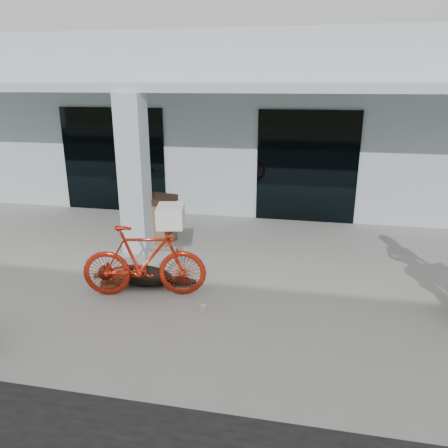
# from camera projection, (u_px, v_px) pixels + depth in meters

# --- Properties ---
(ground) EXTENTS (80.00, 80.00, 0.00)m
(ground) POSITION_uv_depth(u_px,v_px,m) (175.00, 310.00, 6.64)
(ground) COLOR #A9A8A0
(ground) RESTS_ON ground
(building) EXTENTS (22.00, 7.00, 4.50)m
(building) POSITION_uv_depth(u_px,v_px,m) (253.00, 117.00, 13.86)
(building) COLOR silver
(building) RESTS_ON ground
(storefront_glass_left) EXTENTS (2.80, 0.06, 2.70)m
(storefront_glass_left) POSITION_uv_depth(u_px,v_px,m) (114.00, 160.00, 11.46)
(storefront_glass_left) COLOR black
(storefront_glass_left) RESTS_ON ground
(storefront_glass_right) EXTENTS (2.40, 0.06, 2.70)m
(storefront_glass_right) POSITION_uv_depth(u_px,v_px,m) (307.00, 167.00, 10.52)
(storefront_glass_right) COLOR black
(storefront_glass_right) RESTS_ON ground
(column) EXTENTS (0.50, 0.50, 3.12)m
(column) POSITION_uv_depth(u_px,v_px,m) (134.00, 175.00, 8.58)
(column) COLOR silver
(column) RESTS_ON ground
(overhang) EXTENTS (22.00, 2.80, 0.18)m
(overhang) POSITION_uv_depth(u_px,v_px,m) (222.00, 87.00, 9.00)
(overhang) COLOR silver
(overhang) RESTS_ON column
(bicycle) EXTENTS (2.04, 0.96, 1.18)m
(bicycle) POSITION_uv_depth(u_px,v_px,m) (144.00, 261.00, 6.94)
(bicycle) COLOR #AE200E
(bicycle) RESTS_ON ground
(laundry_basket) EXTENTS (0.50, 0.61, 0.32)m
(laundry_basket) POSITION_uv_depth(u_px,v_px,m) (171.00, 216.00, 6.71)
(laundry_basket) COLOR white
(laundry_basket) RESTS_ON bicycle
(dog) EXTENTS (1.33, 0.82, 0.42)m
(dog) POSITION_uv_depth(u_px,v_px,m) (141.00, 274.00, 7.38)
(dog) COLOR black
(dog) RESTS_ON ground
(cup_near_dog) EXTENTS (0.11, 0.11, 0.11)m
(cup_near_dog) POSITION_uv_depth(u_px,v_px,m) (203.00, 308.00, 6.59)
(cup_near_dog) COLOR white
(cup_near_dog) RESTS_ON ground
(trash_receptacle) EXTENTS (0.71, 0.71, 1.03)m
(trash_receptacle) POSITION_uv_depth(u_px,v_px,m) (160.00, 219.00, 9.31)
(trash_receptacle) COLOR brown
(trash_receptacle) RESTS_ON ground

